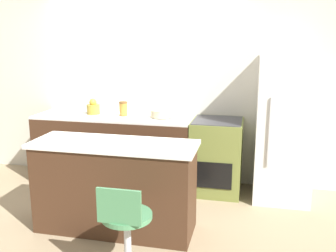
# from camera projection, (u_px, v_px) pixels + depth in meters

# --- Properties ---
(ground_plane) EXTENTS (14.00, 14.00, 0.00)m
(ground_plane) POSITION_uv_depth(u_px,v_px,m) (130.00, 193.00, 4.75)
(ground_plane) COLOR #998466
(wall_back) EXTENTS (8.00, 0.06, 2.60)m
(wall_back) POSITION_uv_depth(u_px,v_px,m) (143.00, 85.00, 5.11)
(wall_back) COLOR beige
(wall_back) RESTS_ON ground_plane
(back_counter) EXTENTS (2.10, 0.64, 0.93)m
(back_counter) POSITION_uv_depth(u_px,v_px,m) (115.00, 149.00, 5.03)
(back_counter) COLOR #422819
(back_counter) RESTS_ON ground_plane
(kitchen_island) EXTENTS (1.65, 0.59, 0.93)m
(kitchen_island) POSITION_uv_depth(u_px,v_px,m) (115.00, 186.00, 3.77)
(kitchen_island) COLOR #422819
(kitchen_island) RESTS_ON ground_plane
(oven_range) EXTENTS (0.62, 0.65, 0.93)m
(oven_range) POSITION_uv_depth(u_px,v_px,m) (217.00, 156.00, 4.74)
(oven_range) COLOR olive
(oven_range) RESTS_ON ground_plane
(refrigerator) EXTENTS (0.65, 0.71, 1.73)m
(refrigerator) POSITION_uv_depth(u_px,v_px,m) (284.00, 129.00, 4.46)
(refrigerator) COLOR silver
(refrigerator) RESTS_ON ground_plane
(stool_chair) EXTENTS (0.42, 0.42, 0.82)m
(stool_chair) POSITION_uv_depth(u_px,v_px,m) (126.00, 231.00, 3.04)
(stool_chair) COLOR #B7B7BC
(stool_chair) RESTS_ON ground_plane
(kettle) EXTENTS (0.17, 0.17, 0.21)m
(kettle) POSITION_uv_depth(u_px,v_px,m) (93.00, 108.00, 5.00)
(kettle) COLOR #B29333
(kettle) RESTS_ON back_counter
(mixing_bowl) EXTENTS (0.28, 0.28, 0.09)m
(mixing_bowl) POSITION_uv_depth(u_px,v_px,m) (162.00, 113.00, 4.81)
(mixing_bowl) COLOR #C1B28E
(mixing_bowl) RESTS_ON back_counter
(canister_jar) EXTENTS (0.11, 0.11, 0.18)m
(canister_jar) POSITION_uv_depth(u_px,v_px,m) (123.00, 108.00, 4.91)
(canister_jar) COLOR #B77F33
(canister_jar) RESTS_ON back_counter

